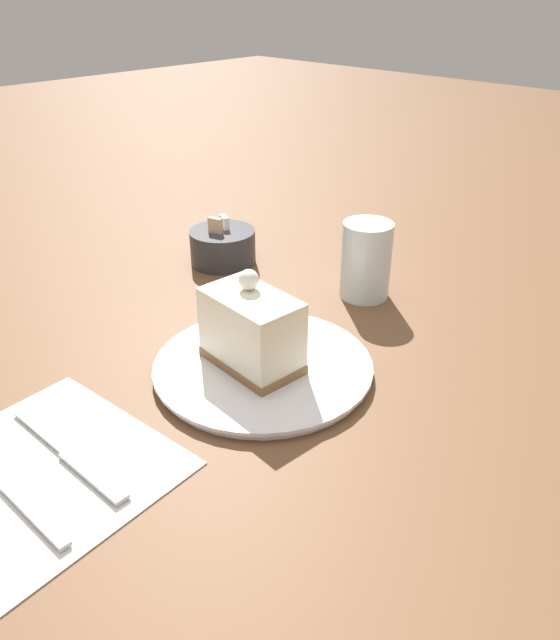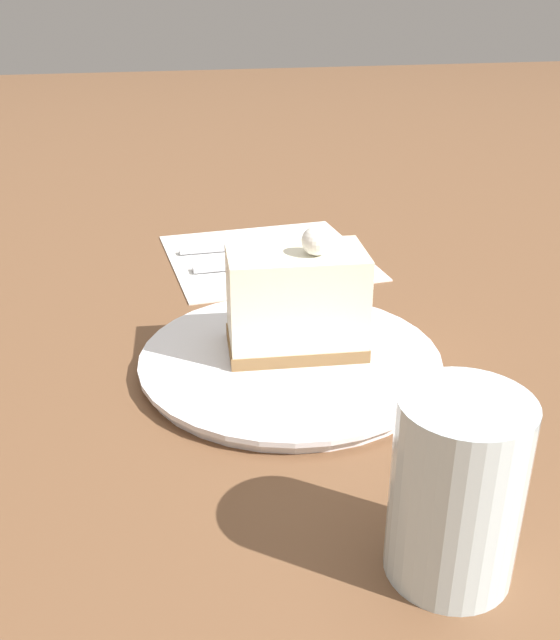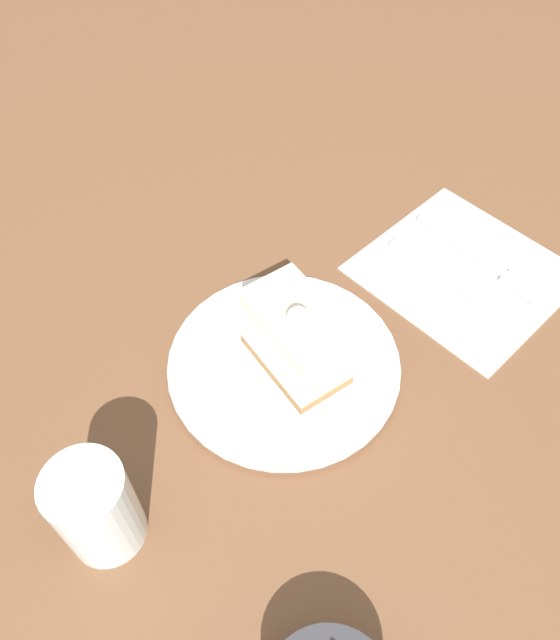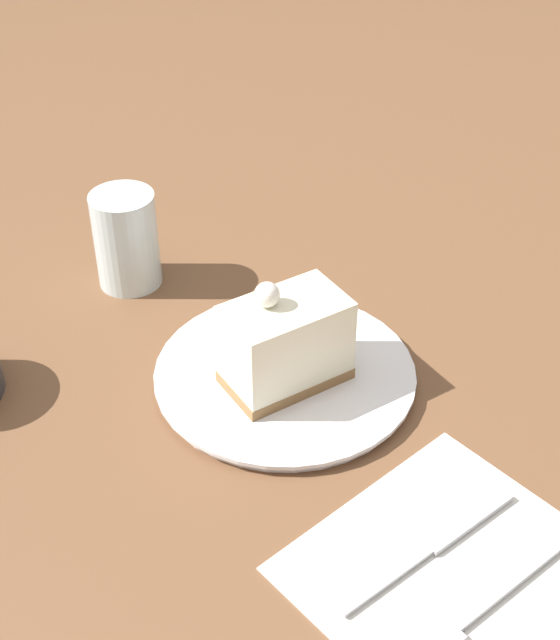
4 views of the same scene
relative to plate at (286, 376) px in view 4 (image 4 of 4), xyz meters
The scene contains 7 objects.
ground_plane 0.04m from the plate, 87.20° to the left, with size 4.00×4.00×0.00m, color brown.
plate is the anchor object (origin of this frame).
cake_slice 0.05m from the plate, 136.62° to the left, with size 0.07×0.11×0.10m.
napkin 0.24m from the plate, behind, with size 0.21×0.22×0.00m.
fork 0.27m from the plate, behind, with size 0.02×0.18×0.00m.
knife 0.21m from the plate, behind, with size 0.02×0.17×0.00m.
drinking_glass 0.23m from the plate, ahead, with size 0.06×0.06×0.10m.
Camera 4 is at (-0.47, 0.33, 0.53)m, focal length 50.00 mm.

